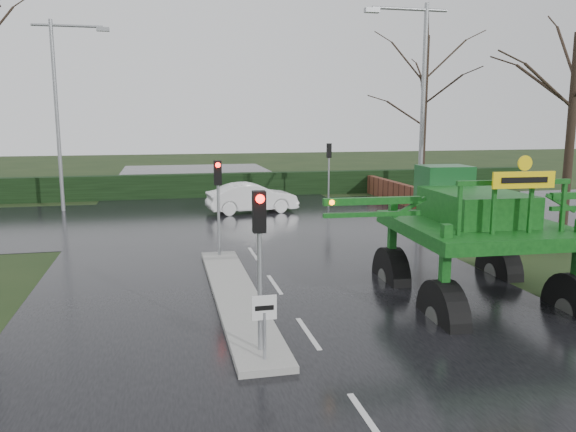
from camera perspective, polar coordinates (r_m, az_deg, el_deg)
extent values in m
plane|color=black|center=(13.36, 2.05, -11.90)|extent=(140.00, 140.00, 0.00)
cube|color=black|center=(22.76, -4.34, -2.73)|extent=(14.00, 80.00, 0.02)
cube|color=black|center=(28.60, -6.09, -0.17)|extent=(80.00, 12.00, 0.02)
cube|color=gray|center=(15.87, -5.32, -8.04)|extent=(1.20, 10.00, 0.16)
cube|color=black|center=(36.38, -7.57, 3.12)|extent=(44.00, 0.90, 1.50)
cube|color=#592D1E|center=(31.46, 13.26, 1.63)|extent=(0.40, 20.00, 1.20)
cylinder|color=gray|center=(11.49, -2.41, -12.12)|extent=(0.07, 0.07, 1.00)
cube|color=silver|center=(11.28, -2.43, -9.29)|extent=(0.50, 0.04, 0.50)
cube|color=black|center=(11.26, -2.41, -9.32)|extent=(0.38, 0.01, 0.10)
cylinder|color=gray|center=(11.60, -2.89, -6.16)|extent=(0.10, 0.10, 3.50)
cube|color=black|center=(11.30, -2.95, 0.43)|extent=(0.26, 0.22, 0.85)
sphere|color=#FF0C07|center=(11.13, -2.85, 1.74)|extent=(0.18, 0.18, 0.18)
cylinder|color=gray|center=(19.84, -7.07, 0.49)|extent=(0.10, 0.10, 3.50)
cube|color=black|center=(19.67, -7.15, 4.37)|extent=(0.26, 0.22, 0.85)
sphere|color=#FF0C07|center=(19.52, -7.13, 5.16)|extent=(0.18, 0.18, 0.18)
cylinder|color=gray|center=(33.58, 4.16, 4.34)|extent=(0.10, 0.10, 3.50)
cube|color=black|center=(33.48, 4.19, 6.65)|extent=(0.26, 0.22, 0.85)
sphere|color=#FF0C07|center=(33.59, 4.13, 7.13)|extent=(0.18, 0.18, 0.18)
cylinder|color=gray|center=(26.68, 13.49, 9.68)|extent=(0.20, 0.20, 10.00)
cylinder|color=gray|center=(26.77, 12.28, 19.85)|extent=(3.52, 0.14, 0.14)
cube|color=gray|center=(26.08, 8.53, 19.96)|extent=(0.65, 0.30, 0.20)
cylinder|color=gray|center=(32.44, -22.41, 9.20)|extent=(0.20, 0.20, 10.00)
cylinder|color=gray|center=(32.66, -21.52, 17.55)|extent=(3.52, 0.14, 0.14)
cube|color=gray|center=(32.45, -18.29, 17.57)|extent=(0.65, 0.30, 0.20)
cylinder|color=black|center=(23.24, 26.70, 6.46)|extent=(0.32, 0.32, 8.00)
cylinder|color=black|center=(36.74, 13.66, 9.64)|extent=(0.32, 0.32, 10.00)
cone|color=black|center=(37.21, 14.04, 18.60)|extent=(0.24, 0.24, 2.50)
cylinder|color=black|center=(15.41, 6.48, -5.01)|extent=(0.65, 2.05, 2.03)
cylinder|color=#595B56|center=(15.41, 6.48, -5.01)|extent=(0.63, 0.74, 0.71)
cube|color=#0B4110|center=(15.14, 6.57, -0.37)|extent=(0.23, 0.23, 2.33)
cylinder|color=black|center=(16.80, 18.54, -4.22)|extent=(0.65, 2.05, 2.03)
cylinder|color=#595B56|center=(16.80, 18.54, -4.22)|extent=(0.63, 0.74, 0.71)
cube|color=#0B4110|center=(16.55, 18.78, 0.04)|extent=(0.23, 0.23, 2.33)
cylinder|color=black|center=(12.11, 11.43, -9.31)|extent=(0.65, 2.05, 2.03)
cylinder|color=#595B56|center=(12.11, 11.43, -9.31)|extent=(0.63, 0.74, 0.71)
cube|color=#0B4110|center=(11.76, 11.64, -3.46)|extent=(0.23, 0.23, 2.33)
cylinder|color=black|center=(13.83, 25.79, -7.69)|extent=(0.65, 2.05, 2.03)
cylinder|color=#595B56|center=(13.83, 25.79, -7.69)|extent=(0.63, 0.74, 0.71)
cube|color=#0B4110|center=(13.53, 26.18, -2.55)|extent=(0.23, 0.23, 2.33)
cube|color=#0B4110|center=(14.01, 15.94, 1.23)|extent=(4.47, 5.05, 0.35)
cube|color=#0B4110|center=(14.12, 15.69, 3.58)|extent=(2.37, 3.14, 0.91)
cube|color=#10481D|center=(15.94, 12.60, 5.67)|extent=(1.57, 1.28, 1.32)
cube|color=#0B4110|center=(12.44, 19.53, 6.81)|extent=(3.04, 0.26, 0.12)
cube|color=#0B4110|center=(12.43, 3.35, 4.77)|extent=(2.64, 0.30, 0.18)
sphere|color=orange|center=(12.12, -1.69, 4.66)|extent=(0.14, 0.14, 0.14)
cube|color=yellow|center=(12.09, 20.50, 7.16)|extent=(1.62, 0.13, 0.41)
cube|color=black|center=(12.09, 20.50, 7.16)|extent=(1.22, 0.07, 0.14)
cylinder|color=yellow|center=(12.08, 20.62, 9.08)|extent=(0.37, 0.06, 0.36)
imported|color=white|center=(30.08, -3.65, 0.35)|extent=(4.92, 2.19, 1.57)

